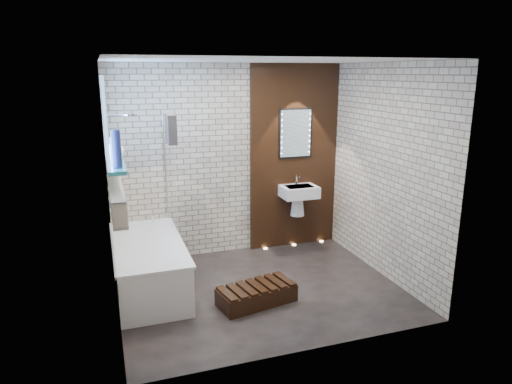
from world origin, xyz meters
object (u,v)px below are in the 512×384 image
object	(u,v)px
led_mirror	(296,133)
walnut_step	(257,295)
washbasin	(299,196)
bath_screen	(170,173)
bathtub	(149,265)

from	to	relation	value
led_mirror	walnut_step	distance (m)	2.44
washbasin	led_mirror	distance (m)	0.88
washbasin	walnut_step	size ratio (longest dim) A/B	0.68
bath_screen	walnut_step	xyz separation A→B (m)	(0.72, -1.19, -1.19)
bath_screen	led_mirror	xyz separation A→B (m)	(1.82, 0.34, 0.37)
washbasin	led_mirror	xyz separation A→B (m)	(0.00, 0.16, 0.86)
led_mirror	bath_screen	bearing A→B (deg)	-169.34
led_mirror	walnut_step	xyz separation A→B (m)	(-1.10, -1.53, -1.56)
washbasin	bathtub	bearing A→B (deg)	-163.99
bath_screen	bathtub	bearing A→B (deg)	-128.90
washbasin	led_mirror	size ratio (longest dim) A/B	0.83
washbasin	walnut_step	xyz separation A→B (m)	(-1.10, -1.37, -0.69)
bathtub	led_mirror	world-z (taller)	led_mirror
bathtub	led_mirror	xyz separation A→B (m)	(2.17, 0.78, 1.36)
bathtub	washbasin	xyz separation A→B (m)	(2.17, 0.62, 0.50)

